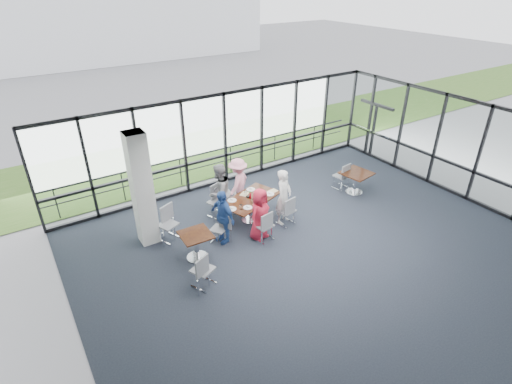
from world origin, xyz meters
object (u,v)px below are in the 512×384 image
chair_main_fl (217,202)px  chair_spare_r (342,176)px  diner_near_left (260,214)px  diner_end (223,216)px  chair_main_fr (240,193)px  diner_near_right (284,197)px  diner_far_right (238,183)px  main_table (250,202)px  chair_spare_la (203,269)px  side_table_right (356,176)px  chair_main_nl (264,225)px  diner_far_left (219,192)px  chair_main_end (219,229)px  chair_spare_lb (168,225)px  side_table_left (196,238)px  chair_main_nr (286,210)px  structural_column (142,190)px

chair_main_fl → chair_spare_r: chair_main_fl is taller
diner_near_left → diner_end: 1.02m
diner_end → chair_main_fr: size_ratio=1.84×
diner_near_right → diner_far_right: bearing=83.3°
main_table → diner_near_left: (-0.27, -0.91, 0.15)m
chair_spare_r → diner_near_right: bearing=-176.6°
diner_far_right → diner_end: 1.92m
diner_end → chair_spare_la: bearing=-53.5°
main_table → diner_end: 1.30m
diner_near_left → diner_near_right: 1.09m
side_table_right → chair_main_fl: size_ratio=1.07×
chair_main_nl → chair_spare_r: bearing=5.4°
chair_main_fr → chair_spare_la: bearing=12.4°
diner_far_left → chair_main_end: diner_far_left is taller
chair_main_nl → chair_spare_la: (-2.26, -0.78, 0.02)m
chair_spare_la → chair_main_fl: bearing=30.7°
chair_main_fr → chair_spare_lb: bearing=-21.7°
diner_near_right → chair_main_fr: bearing=80.2°
side_table_left → diner_near_right: bearing=3.6°
side_table_left → chair_spare_r: bearing=7.8°
side_table_left → diner_near_left: size_ratio=0.52×
chair_spare_la → diner_far_right: bearing=21.5°
chair_spare_r → chair_main_nr: bearing=-174.0°
structural_column → diner_near_right: bearing=-19.0°
main_table → structural_column: bearing=148.0°
side_table_left → chair_spare_la: bearing=-107.7°
diner_near_right → chair_main_end: bearing=146.2°
chair_main_end → chair_main_nl: bearing=29.1°
diner_end → chair_spare_la: diner_end is taller
diner_near_right → chair_spare_la: 3.49m
diner_end → chair_main_fl: bearing=149.1°
diner_near_left → chair_main_nl: size_ratio=1.68×
main_table → chair_main_nr: chair_main_nr is taller
diner_far_left → chair_main_fr: 1.06m
side_table_left → diner_near_right: 2.94m
side_table_left → chair_spare_r: (5.86, 0.81, -0.15)m
diner_near_right → chair_main_fl: diner_near_right is taller
diner_end → chair_main_end: (-0.12, 0.03, -0.38)m
structural_column → chair_main_fl: (2.20, 0.08, -1.11)m
chair_main_nr → chair_spare_lb: bearing=150.9°
side_table_right → chair_spare_lb: 6.39m
side_table_right → diner_near_left: (-4.15, -0.43, 0.13)m
chair_main_nr → structural_column: bearing=149.6°
chair_main_nr → chair_main_fl: (-1.50, 1.49, 0.03)m
chair_spare_r → chair_spare_lb: bearing=167.9°
chair_main_nl → chair_main_end: chair_main_nl is taller
diner_far_right → chair_main_end: (-1.44, -1.37, -0.41)m
diner_near_left → diner_far_left: diner_far_left is taller
main_table → diner_far_left: 0.98m
chair_main_fr → side_table_left: bearing=3.0°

